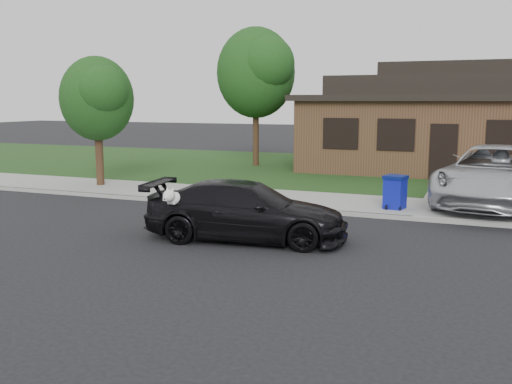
% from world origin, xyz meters
% --- Properties ---
extents(ground, '(120.00, 120.00, 0.00)m').
position_xyz_m(ground, '(0.00, 0.00, 0.00)').
color(ground, black).
rests_on(ground, ground).
extents(sidewalk, '(60.00, 3.00, 0.12)m').
position_xyz_m(sidewalk, '(0.00, 5.00, 0.06)').
color(sidewalk, gray).
rests_on(sidewalk, ground).
extents(curb, '(60.00, 0.12, 0.12)m').
position_xyz_m(curb, '(0.00, 3.50, 0.06)').
color(curb, gray).
rests_on(curb, ground).
extents(lawn, '(60.00, 13.00, 0.13)m').
position_xyz_m(lawn, '(0.00, 13.00, 0.07)').
color(lawn, '#193814').
rests_on(lawn, ground).
extents(driveway, '(4.50, 13.00, 0.14)m').
position_xyz_m(driveway, '(6.00, 10.00, 0.07)').
color(driveway, gray).
rests_on(driveway, ground).
extents(sedan, '(4.83, 2.49, 1.34)m').
position_xyz_m(sedan, '(0.42, -0.03, 0.67)').
color(sedan, black).
rests_on(sedan, ground).
extents(minivan, '(3.82, 6.57, 1.72)m').
position_xyz_m(minivan, '(5.81, 6.09, 1.00)').
color(minivan, '#BBBEC3').
rests_on(minivan, driveway).
extents(recycling_bin, '(0.69, 0.69, 0.95)m').
position_xyz_m(recycling_bin, '(3.14, 4.44, 0.60)').
color(recycling_bin, '#0E169C').
rests_on(recycling_bin, sidewalk).
extents(house, '(12.60, 8.60, 4.65)m').
position_xyz_m(house, '(4.00, 15.00, 2.13)').
color(house, '#422B1C').
rests_on(house, ground).
extents(tree_0, '(3.78, 3.60, 6.34)m').
position_xyz_m(tree_0, '(-4.34, 12.88, 4.48)').
color(tree_0, '#332114').
rests_on(tree_0, ground).
extents(tree_2, '(2.73, 2.60, 4.59)m').
position_xyz_m(tree_2, '(-7.38, 5.11, 3.27)').
color(tree_2, '#332114').
rests_on(tree_2, ground).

